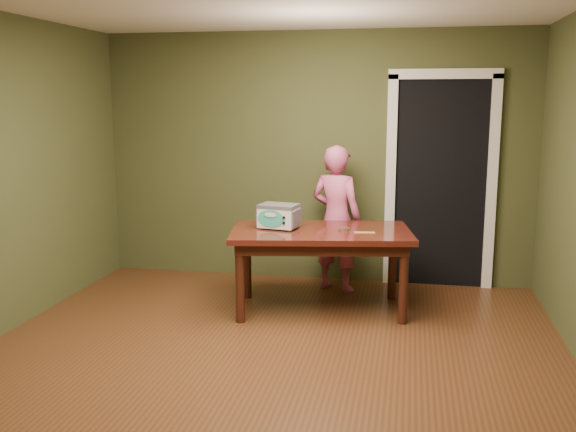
{
  "coord_description": "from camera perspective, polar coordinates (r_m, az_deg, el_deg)",
  "views": [
    {
      "loc": [
        0.99,
        -4.15,
        1.92
      ],
      "look_at": [
        0.01,
        1.0,
        0.95
      ],
      "focal_mm": 40.0,
      "sensor_mm": 36.0,
      "label": 1
    }
  ],
  "objects": [
    {
      "name": "dining_table",
      "position": [
        5.79,
        2.93,
        -2.2
      ],
      "size": [
        1.73,
        1.15,
        0.75
      ],
      "rotation": [
        0.0,
        0.0,
        0.16
      ],
      "color": "#32150B",
      "rests_on": "floor"
    },
    {
      "name": "spatula",
      "position": [
        5.67,
        6.83,
        -1.46
      ],
      "size": [
        0.18,
        0.05,
        0.01
      ],
      "primitive_type": "cube",
      "rotation": [
        0.0,
        0.0,
        0.11
      ],
      "color": "#DBB95F",
      "rests_on": "dining_table"
    },
    {
      "name": "room_shell",
      "position": [
        4.27,
        -2.66,
        7.62
      ],
      "size": [
        4.52,
        5.02,
        2.61
      ],
      "color": "#3F4525",
      "rests_on": "ground"
    },
    {
      "name": "floor",
      "position": [
        4.68,
        -2.47,
        -13.76
      ],
      "size": [
        5.0,
        5.0,
        0.0
      ],
      "primitive_type": "plane",
      "color": "#523117",
      "rests_on": "ground"
    },
    {
      "name": "doorway",
      "position": [
        6.99,
        13.29,
        3.1
      ],
      "size": [
        1.1,
        0.66,
        2.25
      ],
      "color": "black",
      "rests_on": "ground"
    },
    {
      "name": "toy_oven",
      "position": [
        5.8,
        -0.83,
        0.06
      ],
      "size": [
        0.4,
        0.3,
        0.22
      ],
      "rotation": [
        0.0,
        0.0,
        -0.19
      ],
      "color": "#4C4F54",
      "rests_on": "dining_table"
    },
    {
      "name": "child",
      "position": [
        6.41,
        4.31,
        -0.22
      ],
      "size": [
        0.63,
        0.52,
        1.47
      ],
      "primitive_type": "imported",
      "rotation": [
        0.0,
        0.0,
        2.77
      ],
      "color": "#C14F7A",
      "rests_on": "floor"
    },
    {
      "name": "baking_pan",
      "position": [
        5.77,
        5.0,
        -1.13
      ],
      "size": [
        0.1,
        0.1,
        0.02
      ],
      "color": "silver",
      "rests_on": "dining_table"
    }
  ]
}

